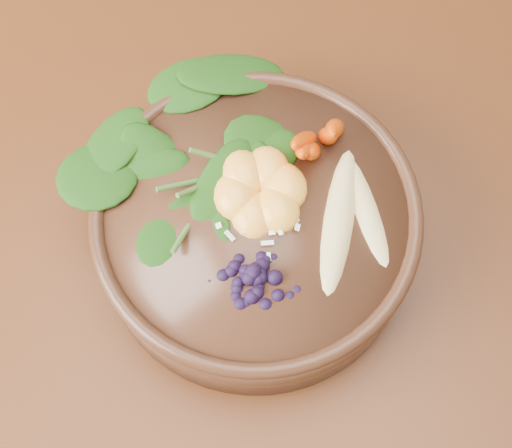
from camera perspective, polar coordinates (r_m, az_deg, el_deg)
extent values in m
plane|color=#381E0F|center=(1.41, 3.17, -6.61)|extent=(4.00, 4.00, 0.00)
cube|color=#4D240C|center=(0.75, 6.05, 10.04)|extent=(1.60, 0.90, 0.04)
cylinder|color=#432819|center=(0.61, 0.00, -0.38)|extent=(0.34, 0.34, 0.07)
ellipsoid|color=#E0CC84|center=(0.58, 8.94, 1.62)|extent=(0.03, 0.14, 0.02)
ellipsoid|color=#E0CC84|center=(0.57, 6.80, 0.94)|extent=(0.08, 0.14, 0.02)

